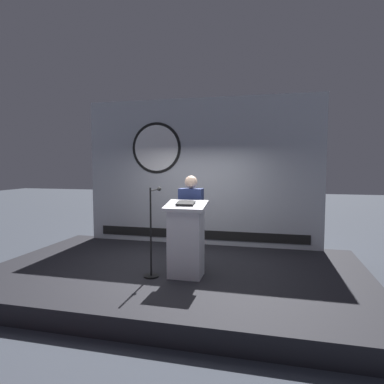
# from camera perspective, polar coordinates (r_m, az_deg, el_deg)

# --- Properties ---
(ground_plane) EXTENTS (40.00, 40.00, 0.00)m
(ground_plane) POSITION_cam_1_polar(r_m,az_deg,el_deg) (6.08, -2.60, -15.40)
(ground_plane) COLOR #383D47
(stage_platform) EXTENTS (6.40, 4.00, 0.30)m
(stage_platform) POSITION_cam_1_polar(r_m,az_deg,el_deg) (6.03, -2.60, -14.06)
(stage_platform) COLOR black
(stage_platform) RESTS_ON ground
(banner_display) EXTENTS (5.29, 0.12, 3.25)m
(banner_display) POSITION_cam_1_polar(r_m,az_deg,el_deg) (7.51, 1.18, 3.40)
(banner_display) COLOR #B2B7C1
(banner_display) RESTS_ON stage_platform
(podium) EXTENTS (0.64, 0.50, 1.22)m
(podium) POSITION_cam_1_polar(r_m,az_deg,el_deg) (5.38, -1.03, -8.10)
(podium) COLOR silver
(podium) RESTS_ON stage_platform
(speaker_person) EXTENTS (0.40, 0.26, 1.60)m
(speaker_person) POSITION_cam_1_polar(r_m,az_deg,el_deg) (5.80, -0.16, -4.97)
(speaker_person) COLOR black
(speaker_person) RESTS_ON stage_platform
(microphone_stand) EXTENTS (0.24, 0.57, 1.43)m
(microphone_stand) POSITION_cam_1_polar(r_m,az_deg,el_deg) (5.48, -6.76, -8.90)
(microphone_stand) COLOR black
(microphone_stand) RESTS_ON stage_platform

